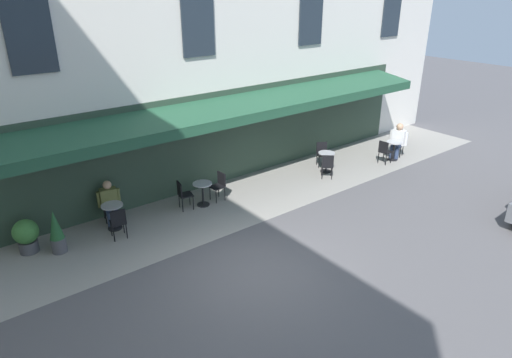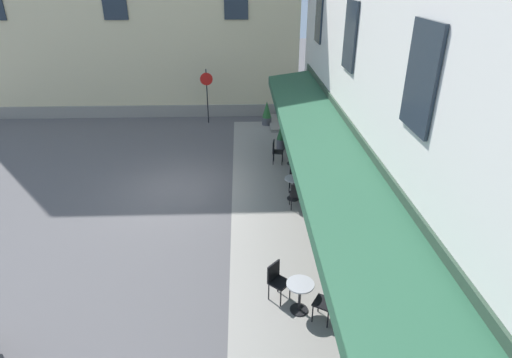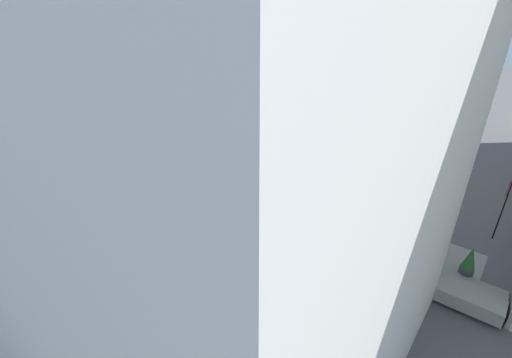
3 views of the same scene
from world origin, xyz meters
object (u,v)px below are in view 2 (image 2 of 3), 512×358
cafe_table_mid_terrace (292,152)px  cafe_chair_black_by_window (328,301)px  cafe_chair_black_kerbside (276,150)px  cafe_chair_black_corner_left (309,152)px  cafe_chair_black_facing_street (297,193)px  potted_plant_entrance_right (281,135)px  no_parking_sign (207,86)px  cafe_chair_black_near_door (277,278)px  seated_patron_in_olive (304,148)px  potted_plant_by_steps (291,132)px  cafe_table_near_entrance (294,185)px  potted_plant_entrance_left (267,113)px  cafe_table_far_end (300,293)px  cafe_chair_black_corner_right (295,175)px

cafe_table_mid_terrace → cafe_chair_black_by_window: 8.11m
cafe_chair_black_kerbside → cafe_chair_black_by_window: size_ratio=1.00×
cafe_chair_black_corner_left → cafe_chair_black_facing_street: bearing=164.9°
cafe_table_mid_terrace → potted_plant_entrance_right: 1.62m
cafe_chair_black_by_window → no_parking_sign: no_parking_sign is taller
cafe_chair_black_near_door → seated_patron_in_olive: seated_patron_in_olive is taller
cafe_table_mid_terrace → cafe_chair_black_corner_left: size_ratio=0.82×
potted_plant_entrance_right → cafe_chair_black_kerbside: bearing=167.2°
cafe_chair_black_by_window → potted_plant_by_steps: size_ratio=1.00×
cafe_table_near_entrance → potted_plant_entrance_right: (4.35, 0.00, 0.09)m
cafe_chair_black_corner_left → potted_plant_entrance_left: 4.94m
cafe_chair_black_by_window → cafe_chair_black_near_door: bearing=52.8°
cafe_chair_black_facing_street → seated_patron_in_olive: size_ratio=0.71×
cafe_table_near_entrance → cafe_table_far_end: (-5.02, 0.46, 0.00)m
no_parking_sign → cafe_chair_black_corner_right: bearing=-154.7°
cafe_chair_black_corner_right → cafe_chair_black_corner_left: 2.16m
cafe_chair_black_facing_street → potted_plant_by_steps: 5.62m
potted_plant_entrance_right → potted_plant_entrance_left: potted_plant_entrance_right is taller
potted_plant_by_steps → potted_plant_entrance_left: bearing=20.6°
cafe_table_near_entrance → cafe_chair_black_facing_street: size_ratio=0.82×
no_parking_sign → cafe_chair_black_kerbside: bearing=-149.3°
no_parking_sign → cafe_chair_black_corner_left: bearing=-141.0°
cafe_table_far_end → seated_patron_in_olive: 7.78m
seated_patron_in_olive → potted_plant_entrance_left: 4.84m
cafe_chair_black_kerbside → cafe_chair_black_near_door: 7.47m
cafe_chair_black_corner_left → no_parking_sign: bearing=39.0°
cafe_table_near_entrance → cafe_chair_black_kerbside: cafe_chair_black_kerbside is taller
cafe_chair_black_facing_street → potted_plant_entrance_right: potted_plant_entrance_right is taller
cafe_chair_black_corner_left → no_parking_sign: (5.13, 4.15, 1.25)m
cafe_chair_black_corner_left → seated_patron_in_olive: bearing=78.1°
cafe_table_mid_terrace → cafe_chair_black_by_window: cafe_chair_black_by_window is taller
cafe_table_near_entrance → cafe_chair_black_by_window: cafe_chair_black_by_window is taller
cafe_chair_black_corner_right → cafe_chair_black_facing_street: bearing=175.2°
cafe_chair_black_corner_right → cafe_table_mid_terrace: 2.15m
cafe_chair_black_by_window → potted_plant_by_steps: bearing=-2.2°
cafe_table_far_end → cafe_chair_black_near_door: (0.43, 0.46, 0.06)m
cafe_chair_black_corner_right → seated_patron_in_olive: size_ratio=0.71×
cafe_table_mid_terrace → no_parking_sign: 6.26m
cafe_chair_black_kerbside → potted_plant_entrance_left: size_ratio=0.78×
cafe_chair_black_corner_right → cafe_chair_black_near_door: (-5.21, 1.05, 0.00)m
potted_plant_entrance_left → potted_plant_entrance_right: bearing=-172.2°
cafe_table_near_entrance → potted_plant_entrance_left: size_ratio=0.64×
seated_patron_in_olive → potted_plant_entrance_right: seated_patron_in_olive is taller
cafe_chair_black_kerbside → no_parking_sign: size_ratio=0.35×
cafe_chair_black_by_window → cafe_table_mid_terrace: bearing=-1.4°
cafe_table_mid_terrace → seated_patron_in_olive: bearing=-101.9°
cafe_table_near_entrance → potted_plant_by_steps: 5.00m
seated_patron_in_olive → potted_plant_entrance_left: (4.71, 1.11, -0.12)m
potted_plant_entrance_left → cafe_chair_black_facing_street: bearing=-176.8°
cafe_chair_black_facing_street → cafe_table_far_end: bearing=173.8°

